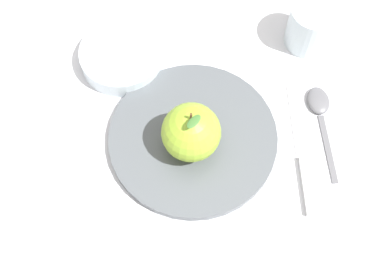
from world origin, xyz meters
TOP-DOWN VIEW (x-y plane):
  - ground_plane at (0.00, 0.00)m, footprint 2.40×2.40m
  - dinner_plate at (-0.00, -0.02)m, footprint 0.25×0.25m
  - apple at (0.01, -0.02)m, footprint 0.08×0.08m
  - side_bowl at (-0.17, -0.07)m, footprint 0.13×0.13m
  - cup at (-0.10, 0.22)m, footprint 0.08×0.08m
  - knife at (0.08, 0.12)m, footprint 0.22×0.09m
  - spoon at (0.02, 0.18)m, footprint 0.16×0.06m

SIDE VIEW (x-z plane):
  - ground_plane at x=0.00m, z-range 0.00..0.00m
  - knife at x=0.08m, z-range 0.00..0.01m
  - spoon at x=0.02m, z-range 0.00..0.01m
  - dinner_plate at x=0.00m, z-range 0.00..0.02m
  - side_bowl at x=-0.17m, z-range 0.00..0.04m
  - cup at x=-0.10m, z-range 0.00..0.08m
  - apple at x=0.01m, z-range 0.01..0.10m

